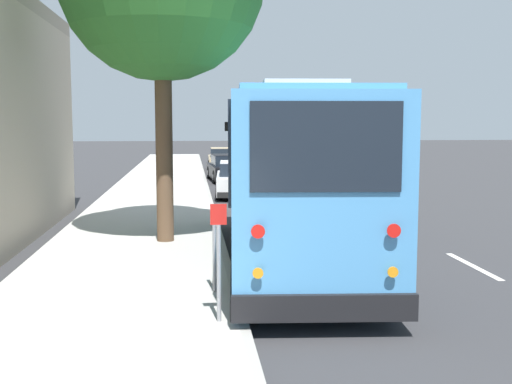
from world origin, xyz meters
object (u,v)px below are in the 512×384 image
at_px(parked_sedan_tan, 223,160).
at_px(sign_post_near, 219,261).
at_px(shuttle_bus, 293,170).
at_px(parked_sedan_black, 228,169).
at_px(sign_post_far, 214,250).
at_px(parked_sedan_white, 239,180).

distance_m(parked_sedan_tan, sign_post_near, 28.52).
height_order(shuttle_bus, parked_sedan_tan, shuttle_bus).
distance_m(parked_sedan_black, sign_post_far, 20.50).
bearing_deg(shuttle_bus, parked_sedan_white, 4.72).
bearing_deg(parked_sedan_white, sign_post_near, 177.84).
relative_size(sign_post_near, sign_post_far, 1.20).
relative_size(shuttle_bus, parked_sedan_black, 2.20).
distance_m(parked_sedan_white, parked_sedan_tan, 12.57).
bearing_deg(parked_sedan_black, sign_post_far, 171.96).
bearing_deg(sign_post_near, parked_sedan_white, -5.43).
bearing_deg(parked_sedan_white, parked_sedan_tan, 3.21).
distance_m(shuttle_bus, sign_post_far, 3.25).
height_order(parked_sedan_black, sign_post_far, sign_post_far).
bearing_deg(sign_post_near, shuttle_bus, -22.18).
distance_m(parked_sedan_black, sign_post_near, 22.04).
relative_size(parked_sedan_white, sign_post_near, 2.70).
distance_m(shuttle_bus, parked_sedan_tan, 24.40).
distance_m(parked_sedan_black, parked_sedan_tan, 6.49).
relative_size(parked_sedan_tan, sign_post_near, 2.68).
height_order(sign_post_near, sign_post_far, sign_post_near).
distance_m(sign_post_near, sign_post_far, 1.55).
height_order(parked_sedan_white, sign_post_far, sign_post_far).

